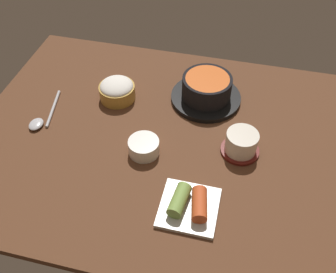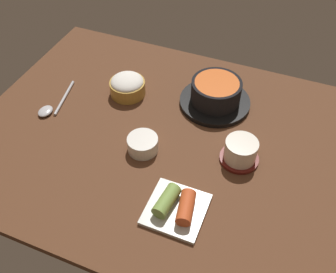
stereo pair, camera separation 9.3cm
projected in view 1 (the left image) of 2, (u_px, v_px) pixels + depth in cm
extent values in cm
cube|color=#56331E|center=(162.00, 140.00, 97.86)|extent=(100.00, 76.00, 2.00)
cylinder|color=black|center=(206.00, 98.00, 106.78)|extent=(19.78, 19.78, 1.37)
cylinder|color=black|center=(207.00, 87.00, 103.99)|extent=(13.77, 13.77, 6.23)
cylinder|color=#D15619|center=(208.00, 79.00, 101.93)|extent=(12.12, 12.12, 0.60)
cylinder|color=#B78C38|center=(117.00, 92.00, 106.25)|extent=(10.14, 10.14, 4.19)
ellipsoid|color=white|center=(117.00, 86.00, 104.71)|extent=(9.33, 9.33, 3.55)
cylinder|color=maroon|center=(240.00, 151.00, 93.53)|extent=(9.64, 9.64, 0.80)
cylinder|color=silver|center=(241.00, 143.00, 91.28)|extent=(7.87, 7.87, 5.33)
cylinder|color=#C6D18C|center=(243.00, 136.00, 89.55)|extent=(6.69, 6.69, 0.40)
cylinder|color=white|center=(144.00, 147.00, 92.33)|extent=(7.69, 7.69, 3.89)
cylinder|color=#386B2D|center=(144.00, 142.00, 91.12)|extent=(6.30, 6.30, 0.50)
cube|color=silver|center=(189.00, 208.00, 82.18)|extent=(12.68, 12.68, 1.00)
cylinder|color=#7A9E47|center=(179.00, 200.00, 80.94)|extent=(4.23, 7.95, 3.35)
cylinder|color=#C64C23|center=(199.00, 204.00, 80.23)|extent=(4.63, 8.08, 3.35)
cylinder|color=#B7B7BC|center=(53.00, 108.00, 104.13)|extent=(3.73, 14.32, 0.80)
ellipsoid|color=#B7B7BC|center=(36.00, 124.00, 99.44)|extent=(3.60, 4.68, 1.26)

